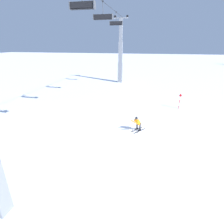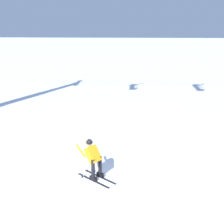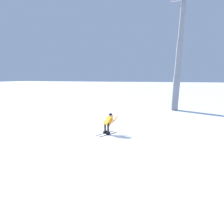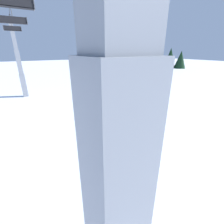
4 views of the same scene
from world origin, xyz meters
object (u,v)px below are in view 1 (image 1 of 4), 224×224
Objects in this scene: skier_carving_main at (137,123)px; chairlift_seat_middle at (103,17)px; lift_tower_far at (120,57)px; chairlift_seat_second at (82,6)px; trail_marker_pole at (180,101)px; chairlift_seat_fourth at (116,23)px.

chairlift_seat_middle is (8.67, 5.55, 9.73)m from skier_carving_main.
lift_tower_far is 5.09× the size of chairlift_seat_middle.
skier_carving_main is at bearing -165.18° from lift_tower_far.
chairlift_seat_second and chairlift_seat_middle have the same top height.
lift_tower_far reaches higher than skier_carving_main.
skier_carving_main is 0.84× the size of trail_marker_pole.
lift_tower_far reaches higher than chairlift_seat_middle.
chairlift_seat_second is 14.80m from trail_marker_pole.
skier_carving_main is 11.45m from chairlift_seat_second.
lift_tower_far is 5.38× the size of chairlift_seat_second.
skier_carving_main is 22.11m from lift_tower_far.
chairlift_seat_fourth is at bearing 180.00° from lift_tower_far.
skier_carving_main is 0.76× the size of chairlift_seat_fourth.
chairlift_seat_middle is at bearing 180.00° from chairlift_seat_fourth.
chairlift_seat_second is 14.52m from chairlift_seat_fourth.
lift_tower_far is 7.07m from chairlift_seat_fourth.
lift_tower_far is 6.39× the size of trail_marker_pole.
chairlift_seat_second is at bearing 180.00° from lift_tower_far.
chairlift_seat_second is at bearing 180.00° from chairlift_seat_middle.
lift_tower_far is at bearing -0.00° from chairlift_seat_second.
skier_carving_main is 14.17m from chairlift_seat_middle.
chairlift_seat_second is (-18.94, 0.00, 5.53)m from lift_tower_far.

